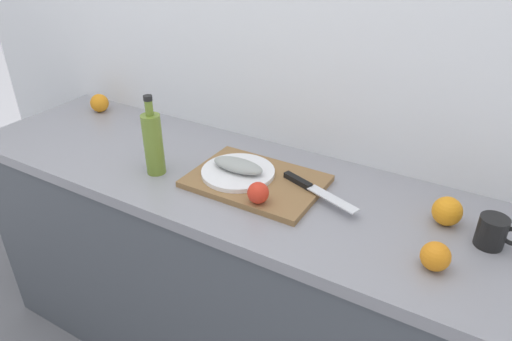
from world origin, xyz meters
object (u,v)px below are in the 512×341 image
Objects in this scene: cutting_board at (256,181)px; olive_oil_bottle at (153,143)px; chef_knife at (310,187)px; coffee_mug_0 at (493,232)px; fish_fillet at (238,165)px; white_plate at (238,172)px; orange_0 at (447,211)px.

olive_oil_bottle is (-0.33, -0.11, 0.10)m from cutting_board.
coffee_mug_0 is at bearing 21.12° from chef_knife.
coffee_mug_0 is at bearing 3.59° from cutting_board.
fish_fillet reaches higher than cutting_board.
cutting_board is 0.36m from olive_oil_bottle.
chef_knife is at bearing 7.48° from white_plate.
coffee_mug_0 reaches higher than fish_fillet.
white_plate is at bearing -171.85° from orange_0.
orange_0 is (0.40, 0.06, 0.01)m from chef_knife.
white_plate reaches higher than cutting_board.
fish_fillet is (-0.07, -0.01, 0.04)m from cutting_board.
white_plate is at bearing -175.51° from cutting_board.
fish_fillet is at bearing -175.51° from cutting_board.
chef_knife reaches higher than cutting_board.
white_plate is 0.65m from orange_0.
cutting_board is at bearing -171.44° from orange_0.
coffee_mug_0 is 1.38× the size of orange_0.
fish_fillet is 0.25m from chef_knife.
white_plate is 0.03m from fish_fillet.
fish_fillet reaches higher than white_plate.
olive_oil_bottle reaches higher than coffee_mug_0.
fish_fillet is at bearing -171.85° from orange_0.
white_plate is (-0.07, -0.01, 0.02)m from cutting_board.
cutting_board is at bearing -176.41° from coffee_mug_0.
chef_knife is 0.53m from olive_oil_bottle.
olive_oil_bottle is at bearing -159.21° from fish_fillet.
olive_oil_bottle reaches higher than orange_0.
orange_0 is (0.58, 0.09, 0.03)m from cutting_board.
olive_oil_bottle is at bearing -171.72° from coffee_mug_0.
orange_0 is (0.64, 0.09, 0.01)m from white_plate.
chef_knife is (0.25, 0.03, 0.00)m from white_plate.
fish_fillet is at bearing 20.79° from olive_oil_bottle.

